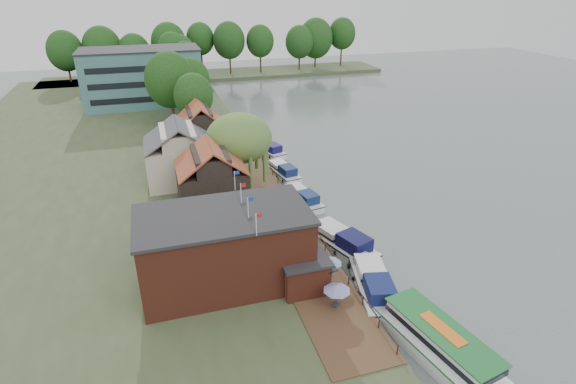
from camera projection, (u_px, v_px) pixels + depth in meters
ground at (374, 256)px, 48.01m from camera, size 260.00×260.00×0.00m
land_bank at (98, 165)px, 70.07m from camera, size 50.00×140.00×1.00m
quay_deck at (277, 215)px, 54.07m from camera, size 6.00×50.00×0.10m
quay_rail at (297, 207)px, 55.03m from camera, size 0.20×49.00×1.00m
pub at (246, 245)px, 41.44m from camera, size 20.00×11.00×7.30m
hotel_block at (143, 77)px, 99.54m from camera, size 25.40×12.40×12.30m
cottage_a at (212, 178)px, 53.87m from camera, size 8.60×7.60×8.50m
cottage_b at (179, 152)px, 61.71m from camera, size 9.60×8.60×8.50m
cottage_c at (200, 131)px, 70.53m from camera, size 7.60×7.60×8.50m
willow at (240, 152)px, 58.96m from camera, size 8.60×8.60×10.43m
umbrella_0 at (336, 297)px, 38.36m from camera, size 2.38×2.38×2.38m
umbrella_1 at (329, 269)px, 42.05m from camera, size 2.31×2.31×2.38m
umbrella_2 at (303, 252)px, 44.58m from camera, size 2.27×2.27×2.38m
umbrella_3 at (300, 238)px, 47.10m from camera, size 2.33×2.33×2.38m
umbrella_4 at (293, 225)px, 49.43m from camera, size 2.08×2.08×2.38m
cruiser_0 at (374, 281)px, 41.95m from camera, size 5.78×11.12×2.60m
cruiser_1 at (341, 239)px, 48.70m from camera, size 6.84×11.35×2.65m
cruiser_2 at (302, 196)px, 58.94m from camera, size 4.58×9.43×2.16m
cruiser_3 at (283, 169)px, 67.07m from camera, size 4.41×9.29×2.12m
cruiser_4 at (268, 148)px, 75.66m from camera, size 5.44×9.52×2.16m
tour_boat at (447, 348)px, 34.08m from camera, size 6.35×14.02×2.95m
swan at (439, 342)px, 36.35m from camera, size 0.44×0.44×0.44m
bank_tree_0 at (195, 108)px, 76.84m from camera, size 6.61×6.61×11.76m
bank_tree_1 at (171, 91)px, 82.19m from camera, size 8.93×8.93×14.41m
bank_tree_2 at (191, 87)px, 90.91m from camera, size 7.62×7.62×11.85m
bank_tree_3 at (186, 67)px, 110.17m from camera, size 6.37×6.37×12.42m
bank_tree_4 at (173, 60)px, 114.89m from camera, size 7.34×7.34×13.93m
bank_tree_5 at (180, 58)px, 121.75m from camera, size 8.45×8.45×12.60m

